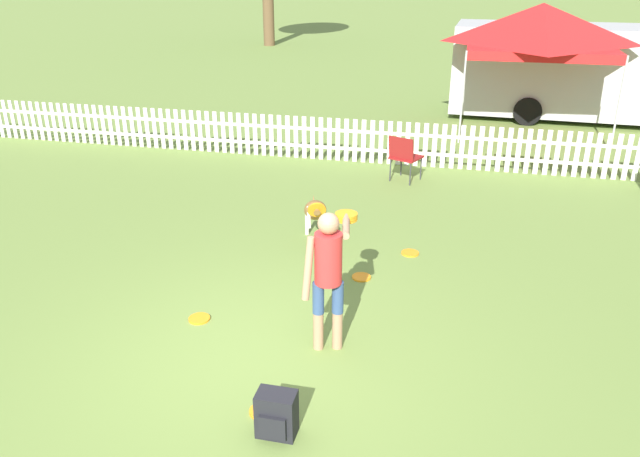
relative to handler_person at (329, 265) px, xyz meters
The scene contains 12 objects.
ground_plane 1.22m from the handler_person, 147.26° to the right, with size 240.00×240.00×0.00m, color olive.
handler_person is the anchor object (origin of this frame).
leaping_dog 2.65m from the handler_person, 106.60° to the left, with size 0.51×1.12×0.80m.
frisbee_near_handler 2.70m from the handler_person, 75.57° to the left, with size 0.24×0.24×0.02m.
frisbee_near_dog 1.85m from the handler_person, 86.86° to the left, with size 0.24×0.24×0.02m.
frisbee_midfield 1.83m from the handler_person, behind, with size 0.24×0.24×0.02m.
frisbee_far_scatter 1.56m from the handler_person, 106.61° to the right, with size 0.24×0.24×0.02m.
backpack_on_grass 1.62m from the handler_person, 95.82° to the right, with size 0.34×0.26×0.42m.
picket_fence 6.58m from the handler_person, 95.54° to the left, with size 18.58×0.04×0.87m.
folding_chair_blue_left 5.52m from the handler_person, 87.99° to the left, with size 0.65×0.66×0.87m.
canopy_tent_main 10.48m from the handler_person, 74.88° to the left, with size 3.22×3.22×2.89m.
equipment_trailer 12.04m from the handler_person, 73.63° to the left, with size 5.97×2.44×2.28m.
Camera 1 is at (1.82, -5.08, 3.80)m, focal length 35.00 mm.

